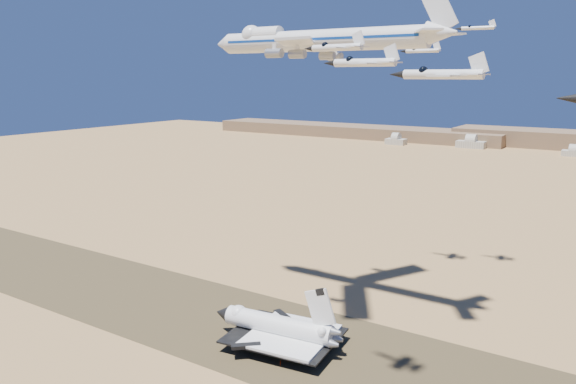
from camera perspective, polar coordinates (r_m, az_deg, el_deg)
The scene contains 13 objects.
ground at distance 181.33m, azimuth -5.20°, elevation -13.37°, with size 1200.00×1200.00×0.00m, color #AB8C4C.
runway at distance 181.32m, azimuth -5.20°, elevation -13.36°, with size 600.00×50.00×0.06m, color #4C3E26.
hangars at distance 633.33m, azimuth 17.61°, elevation 4.69°, with size 200.50×29.50×30.00m.
shuttle at distance 167.02m, azimuth -1.07°, elevation -13.59°, with size 40.55×27.81×19.92m.
carrier_747 at distance 179.26m, azimuth 2.46°, elevation 15.12°, with size 82.30×63.94×20.54m.
crew_a at distance 160.27m, azimuth -0.04°, elevation -16.53°, with size 0.60×0.40×1.66m, color #B9360A.
crew_b at distance 160.76m, azimuth -0.22°, elevation -16.44°, with size 0.80×0.46×1.64m, color #B9360A.
crew_c at distance 157.94m, azimuth -0.77°, elevation -17.01°, with size 0.92×0.47×1.56m, color #B9360A.
chase_jet_a at distance 122.08m, azimuth 4.85°, elevation 14.44°, with size 15.87×8.85×3.97m.
chase_jet_b at distance 102.32m, azimuth 7.61°, elevation 12.93°, with size 15.36×8.32×3.83m.
chase_jet_c at distance 80.03m, azimuth 15.21°, elevation 11.49°, with size 14.18×7.72×3.53m.
chase_jet_e at distance 218.58m, azimuth 13.40°, elevation 13.79°, with size 15.69×8.35×3.91m.
chase_jet_f at distance 219.85m, azimuth 18.63°, elevation 15.52°, with size 14.22×7.87×3.55m.
Camera 1 is at (102.42, -128.38, 76.87)m, focal length 35.00 mm.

